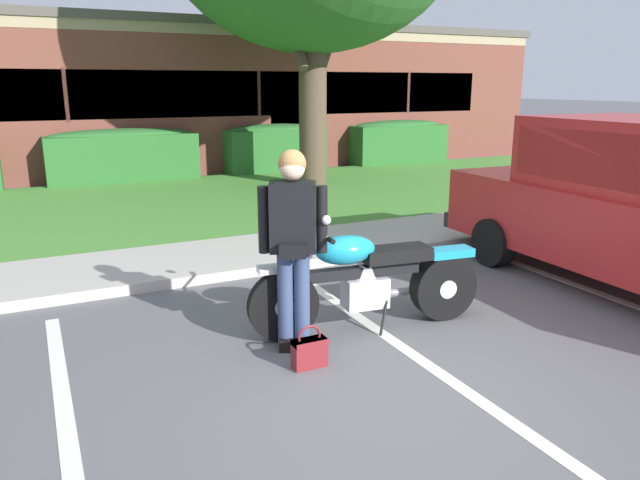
% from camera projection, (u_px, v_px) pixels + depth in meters
% --- Properties ---
extents(ground_plane, '(140.00, 140.00, 0.00)m').
position_uv_depth(ground_plane, '(396.00, 372.00, 4.77)').
color(ground_plane, '#565659').
extents(curb_strip, '(60.00, 0.20, 0.12)m').
position_uv_depth(curb_strip, '(264.00, 268.00, 7.26)').
color(curb_strip, '#ADA89E').
rests_on(curb_strip, ground).
extents(concrete_walk, '(60.00, 1.50, 0.08)m').
position_uv_depth(concrete_walk, '(241.00, 253.00, 8.00)').
color(concrete_walk, '#ADA89E').
rests_on(concrete_walk, ground).
extents(grass_lawn, '(60.00, 6.13, 0.06)m').
position_uv_depth(grass_lawn, '(174.00, 204.00, 11.31)').
color(grass_lawn, '#478433').
rests_on(grass_lawn, ground).
extents(stall_stripe_0, '(0.16, 4.40, 0.01)m').
position_uv_depth(stall_stripe_0, '(67.00, 435.00, 3.91)').
color(stall_stripe_0, silver).
rests_on(stall_stripe_0, ground).
extents(stall_stripe_1, '(0.16, 4.40, 0.01)m').
position_uv_depth(stall_stripe_1, '(413.00, 354.00, 5.07)').
color(stall_stripe_1, silver).
rests_on(stall_stripe_1, ground).
extents(stall_stripe_2, '(0.16, 4.40, 0.01)m').
position_uv_depth(stall_stripe_2, '(630.00, 304.00, 6.24)').
color(stall_stripe_2, silver).
rests_on(stall_stripe_2, ground).
extents(motorcycle, '(2.24, 0.82, 1.18)m').
position_uv_depth(motorcycle, '(376.00, 278.00, 5.54)').
color(motorcycle, black).
rests_on(motorcycle, ground).
extents(rider_person, '(0.53, 0.39, 1.70)m').
position_uv_depth(rider_person, '(293.00, 236.00, 4.99)').
color(rider_person, black).
rests_on(rider_person, ground).
extents(handbag, '(0.28, 0.13, 0.36)m').
position_uv_depth(handbag, '(309.00, 350.00, 4.83)').
color(handbag, maroon).
rests_on(handbag, ground).
extents(hedge_center_left, '(3.33, 0.90, 1.24)m').
position_uv_depth(hedge_center_left, '(123.00, 154.00, 13.79)').
color(hedge_center_left, '#286028').
rests_on(hedge_center_left, ground).
extents(hedge_center_right, '(2.55, 0.90, 1.24)m').
position_uv_depth(hedge_center_right, '(275.00, 147.00, 15.40)').
color(hedge_center_right, '#286028').
rests_on(hedge_center_right, ground).
extents(hedge_right, '(2.81, 0.90, 1.24)m').
position_uv_depth(hedge_right, '(398.00, 141.00, 17.01)').
color(hedge_right, '#286028').
rests_on(hedge_right, ground).
extents(brick_building, '(27.04, 9.79, 3.80)m').
position_uv_depth(brick_building, '(53.00, 95.00, 17.51)').
color(brick_building, brown).
rests_on(brick_building, ground).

